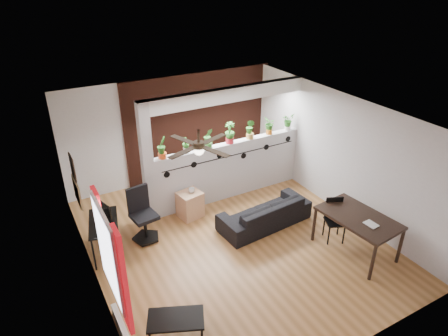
# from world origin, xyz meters

# --- Properties ---
(room_shell) EXTENTS (6.30, 7.10, 2.90)m
(room_shell) POSITION_xyz_m (0.00, 0.00, 1.30)
(room_shell) COLOR brown
(room_shell) RESTS_ON ground
(partition_wall) EXTENTS (3.60, 0.18, 1.35)m
(partition_wall) POSITION_xyz_m (0.80, 1.50, 0.68)
(partition_wall) COLOR #BCBCC1
(partition_wall) RESTS_ON ground
(ceiling_header) EXTENTS (3.60, 0.18, 0.30)m
(ceiling_header) POSITION_xyz_m (0.80, 1.50, 2.45)
(ceiling_header) COLOR silver
(ceiling_header) RESTS_ON room_shell
(pier_column) EXTENTS (0.22, 0.20, 2.60)m
(pier_column) POSITION_xyz_m (-1.11, 1.50, 1.30)
(pier_column) COLOR #BCBCC1
(pier_column) RESTS_ON ground
(brick_panel) EXTENTS (3.90, 0.05, 2.60)m
(brick_panel) POSITION_xyz_m (0.80, 2.97, 1.30)
(brick_panel) COLOR brown
(brick_panel) RESTS_ON ground
(vine_decal) EXTENTS (3.31, 0.01, 0.30)m
(vine_decal) POSITION_xyz_m (0.80, 1.40, 1.08)
(vine_decal) COLOR black
(vine_decal) RESTS_ON partition_wall
(window_assembly) EXTENTS (0.09, 1.30, 1.55)m
(window_assembly) POSITION_xyz_m (-2.56, -1.20, 1.51)
(window_assembly) COLOR white
(window_assembly) RESTS_ON room_shell
(baseboard_heater) EXTENTS (0.08, 1.00, 0.18)m
(baseboard_heater) POSITION_xyz_m (-2.54, -1.20, 0.09)
(baseboard_heater) COLOR silver
(baseboard_heater) RESTS_ON ground
(corkboard) EXTENTS (0.03, 0.60, 0.45)m
(corkboard) POSITION_xyz_m (-2.58, 0.95, 1.35)
(corkboard) COLOR olive
(corkboard) RESTS_ON room_shell
(framed_art) EXTENTS (0.03, 0.34, 0.44)m
(framed_art) POSITION_xyz_m (-2.58, 0.90, 1.85)
(framed_art) COLOR #8C7259
(framed_art) RESTS_ON room_shell
(ceiling_fan) EXTENTS (1.19, 1.19, 0.43)m
(ceiling_fan) POSITION_xyz_m (-0.80, -0.30, 2.31)
(ceiling_fan) COLOR black
(ceiling_fan) RESTS_ON room_shell
(potted_plant_0) EXTENTS (0.32, 0.31, 0.47)m
(potted_plant_0) POSITION_xyz_m (-0.78, 1.50, 1.60)
(potted_plant_0) COLOR #D14818
(potted_plant_0) RESTS_ON partition_wall
(potted_plant_1) EXTENTS (0.19, 0.21, 0.36)m
(potted_plant_1) POSITION_xyz_m (-0.25, 1.50, 1.54)
(potted_plant_1) COLOR silver
(potted_plant_1) RESTS_ON partition_wall
(potted_plant_2) EXTENTS (0.27, 0.23, 0.44)m
(potted_plant_2) POSITION_xyz_m (0.27, 1.50, 1.58)
(potted_plant_2) COLOR #3D8430
(potted_plant_2) RESTS_ON partition_wall
(potted_plant_3) EXTENTS (0.32, 0.31, 0.48)m
(potted_plant_3) POSITION_xyz_m (0.80, 1.50, 1.60)
(potted_plant_3) COLOR red
(potted_plant_3) RESTS_ON partition_wall
(potted_plant_4) EXTENTS (0.27, 0.30, 0.45)m
(potted_plant_4) POSITION_xyz_m (1.33, 1.50, 1.59)
(potted_plant_4) COLOR gold
(potted_plant_4) RESTS_ON partition_wall
(potted_plant_5) EXTENTS (0.24, 0.26, 0.41)m
(potted_plant_5) POSITION_xyz_m (1.85, 1.50, 1.57)
(potted_plant_5) COLOR orange
(potted_plant_5) RESTS_ON partition_wall
(potted_plant_6) EXTENTS (0.24, 0.21, 0.41)m
(potted_plant_6) POSITION_xyz_m (2.38, 1.50, 1.57)
(potted_plant_6) COLOR white
(potted_plant_6) RESTS_ON partition_wall
(sofa) EXTENTS (1.93, 0.89, 0.55)m
(sofa) POSITION_xyz_m (0.86, 0.13, 0.27)
(sofa) COLOR black
(sofa) RESTS_ON ground
(cube_shelf) EXTENTS (0.54, 0.50, 0.58)m
(cube_shelf) POSITION_xyz_m (-0.37, 1.16, 0.29)
(cube_shelf) COLOR tan
(cube_shelf) RESTS_ON ground
(cup) EXTENTS (0.16, 0.16, 0.10)m
(cup) POSITION_xyz_m (-0.32, 1.16, 0.63)
(cup) COLOR gray
(cup) RESTS_ON cube_shelf
(computer_desk) EXTENTS (0.71, 1.06, 0.70)m
(computer_desk) POSITION_xyz_m (-2.25, 0.81, 0.64)
(computer_desk) COLOR black
(computer_desk) RESTS_ON ground
(monitor) EXTENTS (0.32, 0.14, 0.18)m
(monitor) POSITION_xyz_m (-2.25, 0.96, 0.79)
(monitor) COLOR black
(monitor) RESTS_ON computer_desk
(office_chair) EXTENTS (0.57, 0.57, 1.09)m
(office_chair) POSITION_xyz_m (-1.49, 0.90, 0.48)
(office_chair) COLOR black
(office_chair) RESTS_ON ground
(dining_table) EXTENTS (1.01, 1.51, 0.78)m
(dining_table) POSITION_xyz_m (1.86, -1.41, 0.70)
(dining_table) COLOR black
(dining_table) RESTS_ON ground
(book) EXTENTS (0.19, 0.25, 0.02)m
(book) POSITION_xyz_m (1.76, -1.71, 0.79)
(book) COLOR gray
(book) RESTS_ON dining_table
(folding_chair) EXTENTS (0.47, 0.47, 0.88)m
(folding_chair) POSITION_xyz_m (1.79, -0.89, 0.52)
(folding_chair) COLOR black
(folding_chair) RESTS_ON ground
(coffee_table) EXTENTS (0.92, 0.74, 0.38)m
(coffee_table) POSITION_xyz_m (-1.86, -1.61, 0.34)
(coffee_table) COLOR black
(coffee_table) RESTS_ON ground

